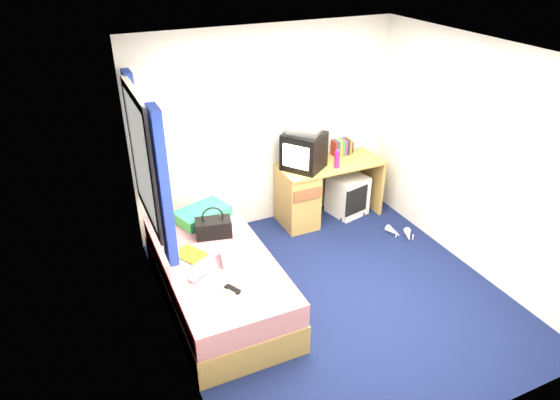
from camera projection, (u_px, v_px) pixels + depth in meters
name	position (u px, v px, depth m)	size (l,w,h in m)	color
ground	(335.00, 295.00, 5.07)	(3.40, 3.40, 0.00)	#0C1438
room_shell	(344.00, 165.00, 4.38)	(3.40, 3.40, 3.40)	white
bed	(218.00, 279.00, 4.86)	(1.01, 2.00, 0.54)	#B18E49
pillow	(202.00, 214.00, 5.32)	(0.55, 0.35, 0.12)	teal
desk	(309.00, 192.00, 6.19)	(1.30, 0.55, 0.75)	#B18E49
storage_cube	(347.00, 195.00, 6.43)	(0.41, 0.41, 0.52)	white
crt_tv	(304.00, 151.00, 5.89)	(0.59, 0.60, 0.44)	black
vcr	(304.00, 130.00, 5.77)	(0.38, 0.27, 0.07)	#B7B7BA
book_row	(341.00, 147.00, 6.30)	(0.24, 0.13, 0.20)	maroon
picture_frame	(351.00, 146.00, 6.41)	(0.02, 0.12, 0.14)	black
pink_water_bottle	(337.00, 160.00, 5.95)	(0.06, 0.06, 0.20)	#C11B6E
aerosol_can	(324.00, 157.00, 6.07)	(0.04, 0.04, 0.16)	white
handbag	(213.00, 227.00, 5.02)	(0.39, 0.27, 0.33)	black
towel	(237.00, 255.00, 4.67)	(0.30, 0.25, 0.10)	silver
magazine	(190.00, 254.00, 4.75)	(0.21, 0.28, 0.01)	#F8F41B
water_bottle	(200.00, 274.00, 4.44)	(0.07, 0.07, 0.20)	white
colour_swatch_fan	(231.00, 291.00, 4.27)	(0.22, 0.06, 0.01)	#F99C37
remote_control	(233.00, 289.00, 4.29)	(0.05, 0.16, 0.02)	black
window_assembly	(146.00, 160.00, 4.55)	(0.11, 1.42, 1.40)	silver
white_heels	(401.00, 234.00, 6.02)	(0.26, 0.37, 0.09)	silver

